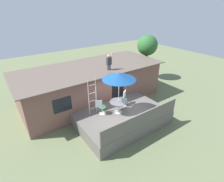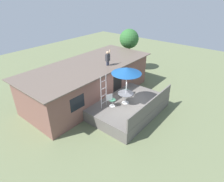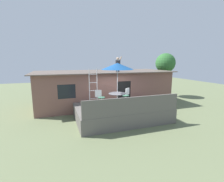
% 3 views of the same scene
% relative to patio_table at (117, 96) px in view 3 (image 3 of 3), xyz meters
% --- Properties ---
extents(ground_plane, '(40.00, 40.00, 0.00)m').
position_rel_patio_table_xyz_m(ground_plane, '(0.17, -0.07, -1.39)').
color(ground_plane, '#66704C').
extents(house, '(10.50, 4.50, 2.66)m').
position_rel_patio_table_xyz_m(house, '(0.17, 3.52, -0.05)').
color(house, brown).
rests_on(house, ground).
extents(deck, '(5.30, 3.65, 0.80)m').
position_rel_patio_table_xyz_m(deck, '(0.17, -0.07, -0.99)').
color(deck, '#605B56').
rests_on(deck, ground).
extents(deck_railing, '(5.20, 0.08, 0.90)m').
position_rel_patio_table_xyz_m(deck_railing, '(0.17, -1.85, -0.14)').
color(deck_railing, '#605B56').
rests_on(deck_railing, deck).
extents(patio_table, '(1.04, 1.04, 0.74)m').
position_rel_patio_table_xyz_m(patio_table, '(0.00, 0.00, 0.00)').
color(patio_table, silver).
rests_on(patio_table, deck).
extents(patio_umbrella, '(1.90, 1.90, 2.54)m').
position_rel_patio_table_xyz_m(patio_umbrella, '(0.00, -0.00, 1.76)').
color(patio_umbrella, silver).
rests_on(patio_umbrella, deck).
extents(step_ladder, '(0.52, 0.04, 2.20)m').
position_rel_patio_table_xyz_m(step_ladder, '(-1.29, 0.79, 0.51)').
color(step_ladder, silver).
rests_on(step_ladder, deck).
extents(person_figure, '(0.47, 0.20, 1.11)m').
position_rel_patio_table_xyz_m(person_figure, '(0.91, 2.29, 1.89)').
color(person_figure, '#33384C').
rests_on(person_figure, house).
extents(patio_chair_left, '(0.59, 0.44, 0.92)m').
position_rel_patio_table_xyz_m(patio_chair_left, '(-0.93, 0.47, -0.13)').
color(patio_chair_left, silver).
rests_on(patio_chair_left, deck).
extents(patio_chair_right, '(0.57, 0.45, 0.92)m').
position_rel_patio_table_xyz_m(patio_chair_right, '(0.82, 0.52, -0.13)').
color(patio_chair_right, silver).
rests_on(patio_chair_right, deck).
extents(backyard_tree, '(1.87, 1.87, 4.18)m').
position_rel_patio_table_xyz_m(backyard_tree, '(6.59, 4.38, 1.79)').
color(backyard_tree, brown).
rests_on(backyard_tree, ground).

